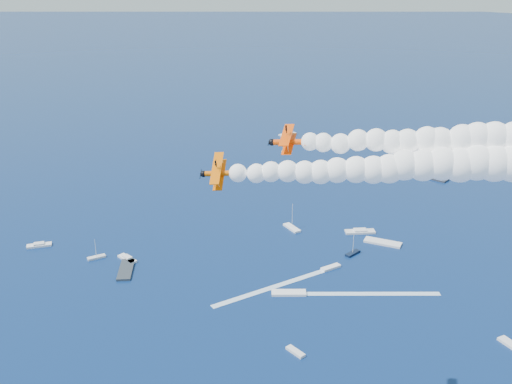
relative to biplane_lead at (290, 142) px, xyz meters
The scene contains 6 objects.
biplane_lead is the anchor object (origin of this frame).
biplane_trail 12.54m from the biplane_lead, 126.24° to the right, with size 6.55×7.34×4.42m, color #E56304, non-canonical shape.
smoke_trail_lead 30.39m from the biplane_lead, 25.47° to the left, with size 56.03×30.22×11.36m, color white, non-canonical shape.
smoke_trail_trail 20.12m from the biplane_lead, 16.53° to the left, with size 53.94×34.19×11.36m, color white, non-canonical shape.
spectator_boats 117.74m from the biplane_lead, 97.05° to the left, with size 228.88×180.43×0.70m.
boat_wakes 101.01m from the biplane_lead, 86.97° to the left, with size 118.70×116.82×0.04m.
Camera 1 is at (55.48, -59.67, 89.78)m, focal length 42.47 mm.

